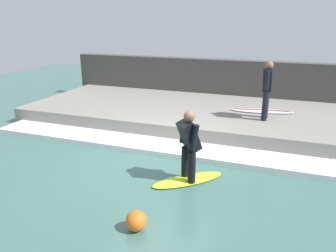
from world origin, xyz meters
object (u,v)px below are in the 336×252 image
surfboard_riding (188,180)px  marker_buoy (136,221)px  surfboard_waiting_near (262,111)px  surfer_riding (189,142)px  surfer_waiting_near (267,87)px

surfboard_riding → marker_buoy: marker_buoy is taller
surfboard_riding → surfboard_waiting_near: 4.55m
surfboard_riding → surfer_riding: surfer_riding is taller
surfboard_waiting_near → surfer_waiting_near: bearing=-170.9°
surfboard_riding → surfboard_waiting_near: surfboard_waiting_near is taller
surfer_riding → surfboard_waiting_near: size_ratio=0.76×
surfer_riding → surfer_waiting_near: surfer_waiting_near is taller
surfboard_riding → surfboard_waiting_near: (4.37, -1.16, 0.52)m
surfboard_riding → surfboard_waiting_near: bearing=-14.9°
surfer_waiting_near → marker_buoy: surfer_waiting_near is taller
surfboard_riding → surfboard_waiting_near: size_ratio=0.77×
surfboard_riding → surfer_waiting_near: bearing=-19.8°
surfer_waiting_near → marker_buoy: (-5.55, 1.61, -1.30)m
surfboard_waiting_near → marker_buoy: 6.51m
surfer_riding → surfer_waiting_near: 3.85m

